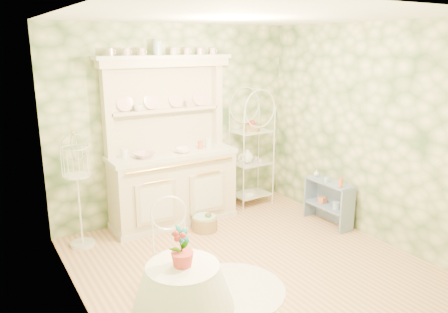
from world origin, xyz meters
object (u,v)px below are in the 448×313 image
bakers_rack (252,145)px  side_shelf (328,205)px  birdcage_stand (78,195)px  round_table (184,310)px  floor_basket (205,223)px  kitchen_dresser (172,143)px  cafe_chair (177,256)px

bakers_rack → side_shelf: bearing=-73.4°
birdcage_stand → round_table: bearing=-83.2°
side_shelf → floor_basket: size_ratio=1.95×
bakers_rack → side_shelf: size_ratio=2.88×
kitchen_dresser → round_table: 2.73m
bakers_rack → birdcage_stand: size_ratio=1.40×
side_shelf → round_table: bearing=-164.4°
kitchen_dresser → side_shelf: 2.31m
side_shelf → cafe_chair: size_ratio=0.69×
side_shelf → cafe_chair: 2.67m
kitchen_dresser → floor_basket: (0.23, -0.47, -1.04)m
kitchen_dresser → cafe_chair: bearing=-113.8°
kitchen_dresser → cafe_chair: kitchen_dresser is taller
side_shelf → cafe_chair: bearing=-174.3°
bakers_rack → cafe_chair: (-2.14, -1.85, -0.46)m
side_shelf → round_table: round_table is taller
side_shelf → kitchen_dresser: bearing=139.3°
round_table → side_shelf: bearing=23.5°
bakers_rack → round_table: (-2.36, -2.45, -0.62)m
kitchen_dresser → birdcage_stand: bearing=-176.2°
floor_basket → kitchen_dresser: bearing=115.6°
cafe_chair → birdcage_stand: size_ratio=0.71×
round_table → cafe_chair: size_ratio=0.66×
round_table → cafe_chair: bearing=69.2°
cafe_chair → floor_basket: 1.70m
floor_basket → bakers_rack: bearing=25.5°
kitchen_dresser → cafe_chair: (-0.79, -1.79, -0.67)m
round_table → floor_basket: size_ratio=1.87×
kitchen_dresser → cafe_chair: size_ratio=2.43×
birdcage_stand → side_shelf: bearing=-19.2°
round_table → floor_basket: bearing=57.0°
cafe_chair → birdcage_stand: birdcage_stand is taller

